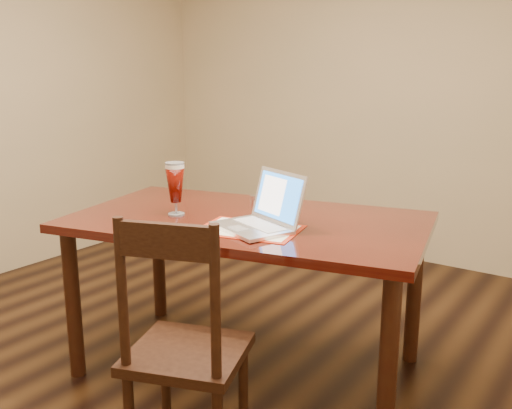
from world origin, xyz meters
The scene contains 4 objects.
ground centered at (0.00, 0.00, 0.00)m, with size 5.00×5.00×0.00m, color black.
room_shell centered at (0.00, 0.00, 1.76)m, with size 4.51×5.01×2.71m.
dining_table centered at (0.18, 0.25, 0.74)m, with size 1.95×1.36×1.10m.
dining_chair centered at (0.41, -0.50, 0.49)m, with size 0.56×0.55×1.05m.
Camera 1 is at (1.81, -2.01, 1.56)m, focal length 40.00 mm.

